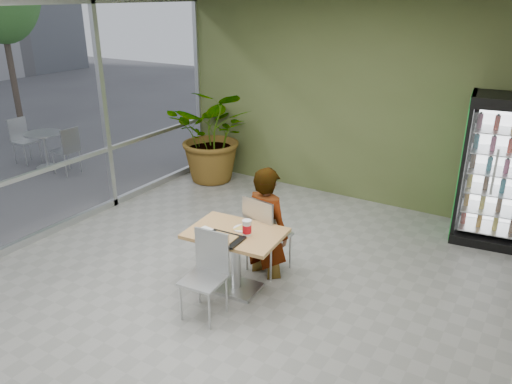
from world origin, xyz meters
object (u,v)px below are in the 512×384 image
dining_table (236,249)px  seated_woman (267,232)px  chair_far (263,229)px  cafeteria_tray (223,239)px  beverage_fridge (497,171)px  soda_cup (247,228)px  chair_near (208,267)px  potted_plant (215,135)px

dining_table → seated_woman: bearing=81.1°
chair_far → seated_woman: size_ratio=0.61×
seated_woman → chair_far: bearing=82.2°
cafeteria_tray → beverage_fridge: bearing=54.0°
cafeteria_tray → soda_cup: bearing=54.6°
chair_near → cafeteria_tray: chair_near is taller
dining_table → cafeteria_tray: bearing=-90.7°
dining_table → soda_cup: (0.16, -0.01, 0.30)m
dining_table → cafeteria_tray: cafeteria_tray is taller
seated_woman → dining_table: bearing=90.0°
chair_near → soda_cup: soda_cup is taller
seated_woman → cafeteria_tray: seated_woman is taller
chair_far → seated_woman: (0.02, 0.05, -0.06)m
chair_near → cafeteria_tray: (0.02, 0.27, 0.22)m
chair_far → beverage_fridge: beverage_fridge is taller
soda_cup → cafeteria_tray: soda_cup is taller
chair_far → potted_plant: 3.41m
beverage_fridge → potted_plant: (-4.62, -0.02, -0.15)m
chair_far → potted_plant: potted_plant is taller
dining_table → potted_plant: (-2.36, 2.86, 0.32)m
chair_far → seated_woman: bearing=-97.8°
dining_table → soda_cup: bearing=-3.2°
potted_plant → dining_table: bearing=-50.5°
beverage_fridge → potted_plant: bearing=173.5°
seated_woman → soda_cup: seated_woman is taller
seated_woman → cafeteria_tray: size_ratio=4.04×
chair_far → beverage_fridge: bearing=-123.6°
chair_near → beverage_fridge: bearing=51.5°
chair_far → cafeteria_tray: 0.75m
chair_far → soda_cup: 0.56m
chair_near → seated_woman: bearing=79.8°
cafeteria_tray → potted_plant: potted_plant is taller
dining_table → soda_cup: size_ratio=6.08×
cafeteria_tray → beverage_fridge: size_ratio=0.20×
chair_near → cafeteria_tray: size_ratio=2.24×
chair_far → beverage_fridge: (2.19, 2.40, 0.42)m
cafeteria_tray → potted_plant: bearing=127.2°
soda_cup → chair_far: bearing=100.1°
chair_near → cafeteria_tray: 0.35m
chair_far → potted_plant: size_ratio=0.59×
cafeteria_tray → potted_plant: (-2.36, 3.10, 0.10)m
beverage_fridge → chair_near: bearing=-130.7°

